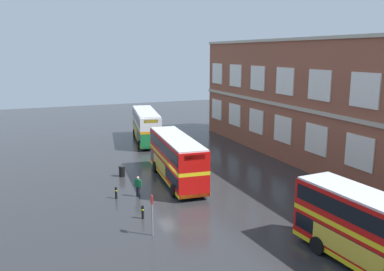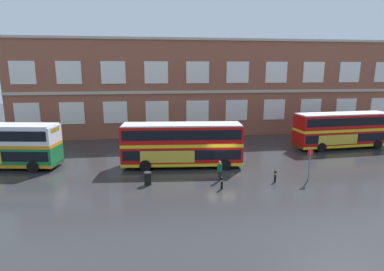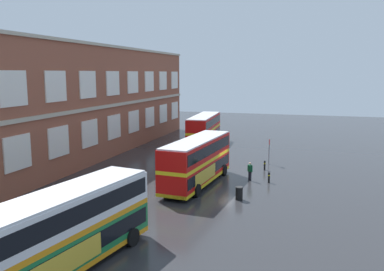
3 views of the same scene
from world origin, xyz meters
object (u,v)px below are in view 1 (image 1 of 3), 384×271
double_decker_middle (176,158)px  waiting_passenger (138,186)px  safety_bollard_east (116,193)px  station_litter_bin (122,171)px  bus_stand_flag (152,211)px  safety_bollard_west (143,212)px  double_decker_near (146,125)px

double_decker_middle → waiting_passenger: bearing=-58.3°
waiting_passenger → safety_bollard_east: (-0.23, -1.75, -0.44)m
station_litter_bin → safety_bollard_east: 5.82m
waiting_passenger → safety_bollard_east: waiting_passenger is taller
bus_stand_flag → safety_bollard_west: (-2.79, 0.12, -1.14)m
waiting_passenger → station_litter_bin: size_ratio=1.65×
bus_stand_flag → station_litter_bin: 13.08m
double_decker_near → safety_bollard_east: size_ratio=11.87×
safety_bollard_east → bus_stand_flag: bearing=6.1°
double_decker_near → safety_bollard_east: bearing=-22.4°
double_decker_middle → waiting_passenger: (2.63, -4.25, -1.22)m
waiting_passenger → bus_stand_flag: 7.29m
bus_stand_flag → waiting_passenger: bearing=172.5°
waiting_passenger → safety_bollard_east: size_ratio=1.79×
double_decker_near → bus_stand_flag: double_decker_near is taller
station_litter_bin → double_decker_near: bearing=155.5°
double_decker_middle → safety_bollard_east: size_ratio=11.77×
station_litter_bin → safety_bollard_east: bearing=-16.9°
double_decker_near → bus_stand_flag: bearing=-14.9°
double_decker_near → safety_bollard_west: bearing=-16.3°
double_decker_middle → safety_bollard_west: size_ratio=11.77×
double_decker_near → waiting_passenger: (19.43, -6.15, -1.22)m
bus_stand_flag → safety_bollard_east: bearing=-173.9°
double_decker_near → safety_bollard_west: size_ratio=11.87×
double_decker_middle → bus_stand_flag: bearing=-27.9°
bus_stand_flag → safety_bollard_west: 3.02m
double_decker_middle → safety_bollard_west: 8.82m
station_litter_bin → safety_bollard_east: size_ratio=1.08×
double_decker_middle → waiting_passenger: size_ratio=6.58×
double_decker_near → waiting_passenger: double_decker_near is taller
safety_bollard_west → double_decker_middle: bearing=144.2°
station_litter_bin → waiting_passenger: bearing=0.5°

